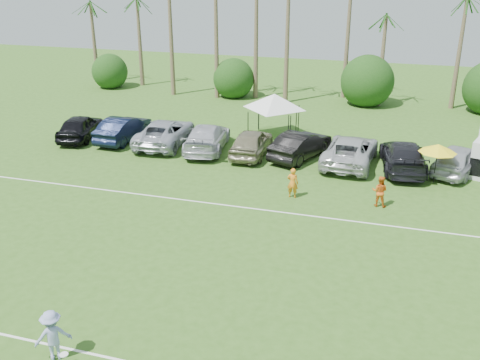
# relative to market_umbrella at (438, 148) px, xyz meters

# --- Properties ---
(field_lines) EXTENTS (80.00, 12.10, 0.01)m
(field_lines) POSITION_rel_market_umbrella_xyz_m (-11.09, -12.21, -2.08)
(field_lines) COLOR white
(field_lines) RESTS_ON ground
(palm_tree_0) EXTENTS (2.40, 2.40, 8.90)m
(palm_tree_0) POSITION_rel_market_umbrella_xyz_m (-33.09, 17.79, 5.40)
(palm_tree_0) COLOR brown
(palm_tree_0) RESTS_ON ground
(palm_tree_1) EXTENTS (2.40, 2.40, 9.90)m
(palm_tree_1) POSITION_rel_market_umbrella_xyz_m (-28.09, 17.79, 6.27)
(palm_tree_1) COLOR brown
(palm_tree_1) RESTS_ON ground
(palm_tree_4) EXTENTS (2.40, 2.40, 8.90)m
(palm_tree_4) POSITION_rel_market_umbrella_xyz_m (-15.09, 17.79, 5.40)
(palm_tree_4) COLOR brown
(palm_tree_4) RESTS_ON ground
(palm_tree_5) EXTENTS (2.40, 2.40, 9.90)m
(palm_tree_5) POSITION_rel_market_umbrella_xyz_m (-11.09, 17.79, 6.27)
(palm_tree_5) COLOR brown
(palm_tree_5) RESTS_ON ground
(palm_tree_8) EXTENTS (2.40, 2.40, 8.90)m
(palm_tree_8) POSITION_rel_market_umbrella_xyz_m (1.91, 17.79, 5.40)
(palm_tree_8) COLOR brown
(palm_tree_8) RESTS_ON ground
(bush_tree_0) EXTENTS (4.00, 4.00, 4.00)m
(bush_tree_0) POSITION_rel_market_umbrella_xyz_m (-30.09, 18.79, -0.29)
(bush_tree_0) COLOR brown
(bush_tree_0) RESTS_ON ground
(bush_tree_1) EXTENTS (4.00, 4.00, 4.00)m
(bush_tree_1) POSITION_rel_market_umbrella_xyz_m (-17.09, 18.79, -0.29)
(bush_tree_1) COLOR brown
(bush_tree_1) RESTS_ON ground
(bush_tree_2) EXTENTS (4.00, 4.00, 4.00)m
(bush_tree_2) POSITION_rel_market_umbrella_xyz_m (-5.09, 18.79, -0.29)
(bush_tree_2) COLOR brown
(bush_tree_2) RESTS_ON ground
(sideline_player_a) EXTENTS (0.61, 0.41, 1.65)m
(sideline_player_a) POSITION_rel_market_umbrella_xyz_m (-7.30, -4.21, -1.26)
(sideline_player_a) COLOR orange
(sideline_player_a) RESTS_ON ground
(sideline_player_b) EXTENTS (0.86, 0.70, 1.63)m
(sideline_player_b) POSITION_rel_market_umbrella_xyz_m (-2.82, -4.03, -1.27)
(sideline_player_b) COLOR #D55D17
(sideline_player_b) RESTS_ON ground
(canopy_tent_left) EXTENTS (4.42, 4.42, 3.58)m
(canopy_tent_left) POSITION_rel_market_umbrella_xyz_m (-10.81, 6.06, 0.98)
(canopy_tent_left) COLOR black
(canopy_tent_left) RESTS_ON ground
(canopy_tent_right) EXTENTS (4.58, 4.58, 3.71)m
(canopy_tent_right) POSITION_rel_market_umbrella_xyz_m (-10.66, 5.74, 1.09)
(canopy_tent_right) COLOR black
(canopy_tent_right) RESTS_ON ground
(market_umbrella) EXTENTS (2.09, 2.09, 2.32)m
(market_umbrella) POSITION_rel_market_umbrella_xyz_m (0.00, 0.00, 0.00)
(market_umbrella) COLOR black
(market_umbrella) RESTS_ON ground
(frisbee_player) EXTENTS (1.29, 1.20, 1.74)m
(frisbee_player) POSITION_rel_market_umbrella_xyz_m (-11.98, -18.69, -1.21)
(frisbee_player) COLOR #919DCE
(frisbee_player) RESTS_ON ground
(parked_car_0) EXTENTS (2.99, 5.38, 1.73)m
(parked_car_0) POSITION_rel_market_umbrella_xyz_m (-23.71, 1.60, -1.22)
(parked_car_0) COLOR black
(parked_car_0) RESTS_ON ground
(parked_car_1) EXTENTS (2.01, 5.31, 1.73)m
(parked_car_1) POSITION_rel_market_umbrella_xyz_m (-20.58, 2.07, -1.22)
(parked_car_1) COLOR black
(parked_car_1) RESTS_ON ground
(parked_car_2) EXTENTS (3.38, 6.45, 1.73)m
(parked_car_2) POSITION_rel_market_umbrella_xyz_m (-17.44, 2.09, -1.22)
(parked_car_2) COLOR #A3A7B1
(parked_car_2) RESTS_ON ground
(parked_car_3) EXTENTS (3.28, 6.26, 1.73)m
(parked_car_3) POSITION_rel_market_umbrella_xyz_m (-14.31, 1.85, -1.22)
(parked_car_3) COLOR #BABBC4
(parked_car_3) RESTS_ON ground
(parked_car_4) EXTENTS (2.15, 5.12, 1.73)m
(parked_car_4) POSITION_rel_market_umbrella_xyz_m (-11.17, 1.66, -1.22)
(parked_car_4) COLOR gray
(parked_car_4) RESTS_ON ground
(parked_car_5) EXTENTS (3.48, 5.57, 1.73)m
(parked_car_5) POSITION_rel_market_umbrella_xyz_m (-8.04, 2.06, -1.22)
(parked_car_5) COLOR black
(parked_car_5) RESTS_ON ground
(parked_car_6) EXTENTS (3.25, 6.40, 1.73)m
(parked_car_6) POSITION_rel_market_umbrella_xyz_m (-4.90, 1.86, -1.22)
(parked_car_6) COLOR #B4B5B7
(parked_car_6) RESTS_ON ground
(parked_car_7) EXTENTS (3.14, 6.22, 1.73)m
(parked_car_7) POSITION_rel_market_umbrella_xyz_m (-1.76, 1.79, -1.22)
(parked_car_7) COLOR black
(parked_car_7) RESTS_ON ground
(parked_car_8) EXTENTS (3.73, 5.48, 1.73)m
(parked_car_8) POSITION_rel_market_umbrella_xyz_m (1.37, 2.10, -1.22)
(parked_car_8) COLOR #AEB0B7
(parked_car_8) RESTS_ON ground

